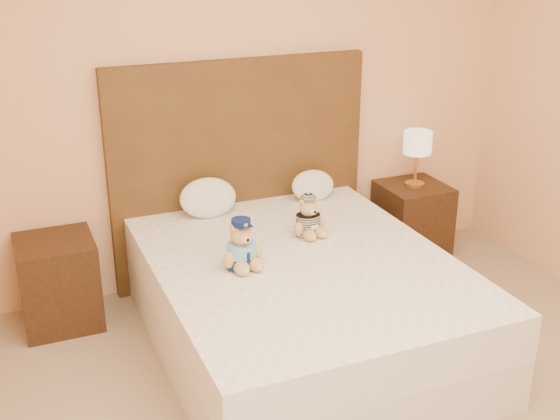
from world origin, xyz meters
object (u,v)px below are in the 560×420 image
Objects in this scene: nightstand_left at (59,282)px; teddy_police at (241,244)px; bed at (302,303)px; nightstand_right at (412,221)px; teddy_prisoner at (308,216)px; pillow_left at (208,196)px; lamp at (417,145)px; pillow_right at (313,184)px.

nightstand_left is 1.97× the size of teddy_police.
bed is 3.64× the size of nightstand_right.
pillow_left is at bearing 118.95° from teddy_prisoner.
teddy_prisoner reaches higher than nightstand_left.
bed is 8.11× the size of teddy_prisoner.
pillow_left is at bearing 108.81° from bed.
lamp is 0.82m from pillow_right.
nightstand_left is at bearing 149.19° from teddy_prisoner.
nightstand_left is at bearing 147.38° from bed.
teddy_police is (-0.34, 0.04, 0.41)m from bed.
teddy_prisoner is at bearing -49.96° from pillow_left.
pillow_left is at bearing 75.75° from teddy_police.
lamp is at bearing -1.12° from pillow_left.
teddy_prisoner is (-1.08, -0.51, 0.40)m from nightstand_right.
nightstand_right is (2.50, 0.00, 0.00)m from nightstand_left.
bed is at bearing -71.19° from pillow_left.
teddy_police is 1.13× the size of teddy_prisoner.
bed is 0.54m from teddy_police.
teddy_police is (-1.59, -0.76, -0.16)m from lamp.
bed is 5.40× the size of pillow_left.
pillow_right is at bearing 0.00° from pillow_left.
pillow_left is (-0.28, 0.83, 0.41)m from bed.
lamp is (1.25, 0.80, 0.57)m from bed.
lamp is at bearing 15.59° from teddy_police.
nightstand_right is 0.88m from pillow_right.
pillow_left is (-1.53, 0.03, -0.17)m from lamp.
pillow_right is (0.74, 0.00, -0.02)m from pillow_left.
pillow_left is (0.97, 0.03, 0.41)m from nightstand_left.
nightstand_left is 1.38× the size of lamp.
nightstand_left and nightstand_right have the same top height.
teddy_prisoner is at bearing -154.77° from nightstand_right.
nightstand_right is at bearing -1.12° from pillow_left.
nightstand_left is 2.56m from lamp.
pillow_left is 0.74m from pillow_right.
nightstand_left is at bearing -178.22° from pillow_left.
nightstand_left is at bearing 130.11° from teddy_police.
teddy_prisoner is 0.80× the size of pillow_right.
teddy_police is 0.91× the size of pillow_right.
bed is 0.52m from teddy_prisoner.
pillow_right is at bearing 34.79° from teddy_police.
pillow_right is at bearing 177.84° from nightstand_right.
teddy_police is at bearing -135.27° from pillow_right.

